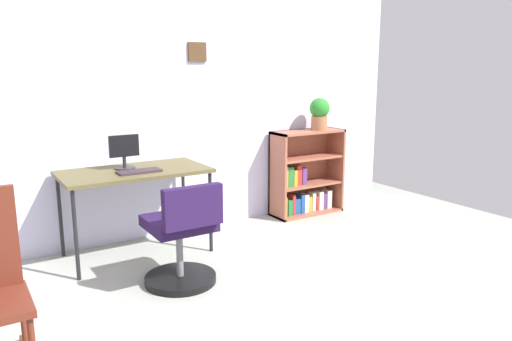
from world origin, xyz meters
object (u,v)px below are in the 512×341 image
at_px(office_chair, 182,241).
at_px(potted_plant_on_shelf, 319,113).
at_px(keyboard, 139,171).
at_px(desk, 134,176).
at_px(bookshelf_low, 303,177).
at_px(monitor, 124,152).

distance_m(office_chair, potted_plant_on_shelf, 2.31).
bearing_deg(keyboard, potted_plant_on_shelf, 7.64).
xyz_separation_m(desk, bookshelf_low, (1.90, 0.21, -0.28)).
xyz_separation_m(desk, keyboard, (0.00, -0.12, 0.06)).
relative_size(monitor, office_chair, 0.37).
bearing_deg(bookshelf_low, office_chair, -151.95).
xyz_separation_m(office_chair, potted_plant_on_shelf, (1.99, 0.92, 0.74)).
relative_size(office_chair, potted_plant_on_shelf, 2.31).
bearing_deg(keyboard, desk, 91.29).
distance_m(office_chair, bookshelf_low, 2.07).
bearing_deg(desk, bookshelf_low, 6.29).
height_order(monitor, potted_plant_on_shelf, potted_plant_on_shelf).
bearing_deg(office_chair, monitor, 98.25).
height_order(office_chair, bookshelf_low, bookshelf_low).
xyz_separation_m(desk, potted_plant_on_shelf, (2.06, 0.16, 0.41)).
height_order(monitor, keyboard, monitor).
bearing_deg(potted_plant_on_shelf, bookshelf_low, 162.08).
bearing_deg(monitor, keyboard, -75.65).
relative_size(keyboard, potted_plant_on_shelf, 1.02).
distance_m(keyboard, bookshelf_low, 1.96).
bearing_deg(monitor, bookshelf_low, 3.74).
height_order(office_chair, potted_plant_on_shelf, potted_plant_on_shelf).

